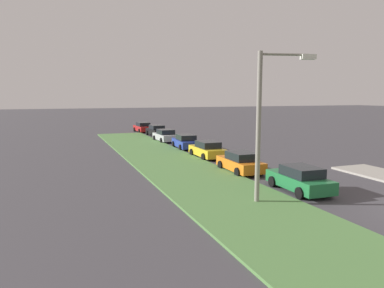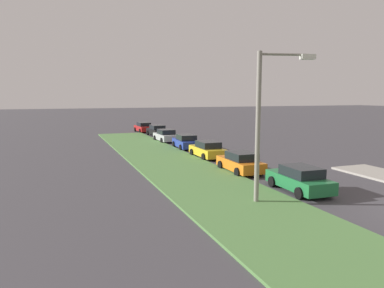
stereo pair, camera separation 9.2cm
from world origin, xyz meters
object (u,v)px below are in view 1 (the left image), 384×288
(parked_car_red, at_px, (143,127))
(streetlight, at_px, (266,116))
(parked_car_orange, at_px, (241,162))
(parked_car_green, at_px, (300,179))
(parked_car_blue, at_px, (186,142))
(parked_car_black, at_px, (156,131))
(parked_car_silver, at_px, (165,136))
(parked_car_yellow, at_px, (207,150))

(parked_car_red, xyz_separation_m, streetlight, (-37.19, 2.55, 3.67))
(parked_car_orange, bearing_deg, parked_car_green, -172.94)
(parked_car_green, bearing_deg, parked_car_blue, 3.51)
(parked_car_black, distance_m, parked_car_red, 5.57)
(parked_car_green, bearing_deg, parked_car_red, 3.19)
(parked_car_orange, height_order, parked_car_black, same)
(parked_car_orange, height_order, parked_car_silver, same)
(parked_car_blue, bearing_deg, parked_car_yellow, -177.34)
(parked_car_black, bearing_deg, parked_car_silver, 171.58)
(parked_car_yellow, relative_size, parked_car_silver, 0.99)
(parked_car_red, bearing_deg, parked_car_black, -177.24)
(parked_car_black, xyz_separation_m, parked_car_red, (5.54, 0.57, 0.00))
(parked_car_blue, bearing_deg, parked_car_orange, -177.79)
(parked_car_blue, bearing_deg, parked_car_black, 1.65)
(parked_car_blue, distance_m, streetlight, 19.59)
(parked_car_silver, bearing_deg, parked_car_blue, -179.07)
(parked_car_orange, relative_size, parked_car_silver, 0.99)
(parked_car_orange, height_order, streetlight, streetlight)
(parked_car_green, relative_size, streetlight, 0.58)
(parked_car_orange, distance_m, parked_car_red, 30.25)
(parked_car_silver, bearing_deg, parked_car_orange, 178.21)
(parked_car_green, xyz_separation_m, parked_car_orange, (5.75, 0.64, 0.00))
(streetlight, bearing_deg, parked_car_blue, -8.17)
(parked_car_silver, bearing_deg, parked_car_red, -2.59)
(parked_car_orange, distance_m, parked_car_yellow, 6.34)
(parked_car_yellow, xyz_separation_m, parked_car_black, (18.37, -0.46, 0.00))
(parked_car_silver, relative_size, streetlight, 0.58)
(parked_car_green, distance_m, parked_car_red, 36.00)
(parked_car_orange, bearing_deg, parked_car_red, 0.62)
(parked_car_blue, distance_m, parked_car_silver, 6.17)
(parked_car_black, distance_m, streetlight, 32.02)
(parked_car_green, distance_m, parked_car_blue, 17.86)
(parked_car_blue, distance_m, parked_car_red, 18.14)
(parked_car_silver, relative_size, parked_car_red, 0.99)
(parked_car_orange, relative_size, parked_car_black, 0.99)
(parked_car_orange, xyz_separation_m, parked_car_blue, (12.11, -0.25, 0.00))
(parked_car_yellow, relative_size, parked_car_blue, 0.98)
(parked_car_blue, relative_size, parked_car_black, 1.01)
(parked_car_silver, xyz_separation_m, parked_car_black, (6.43, -0.70, 0.00))
(streetlight, bearing_deg, parked_car_yellow, -11.33)
(parked_car_silver, bearing_deg, parked_car_green, 179.68)
(parked_car_orange, bearing_deg, parked_car_silver, 0.93)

